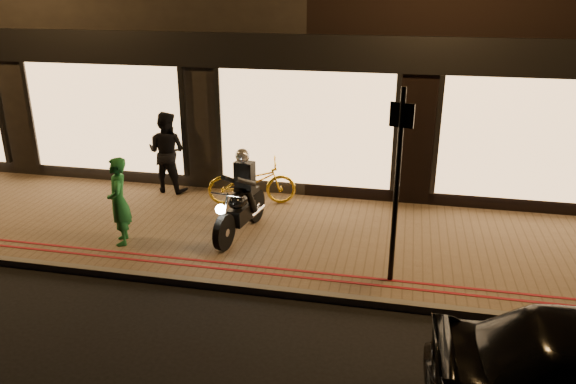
{
  "coord_description": "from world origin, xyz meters",
  "views": [
    {
      "loc": [
        2.02,
        -7.16,
        4.48
      ],
      "look_at": [
        0.15,
        1.58,
        1.1
      ],
      "focal_mm": 35.0,
      "sensor_mm": 36.0,
      "label": 1
    }
  ],
  "objects_px": {
    "sign_post": "(397,178)",
    "bicycle_gold": "(252,182)",
    "person_green": "(119,201)",
    "motorcycle": "(241,202)"
  },
  "relations": [
    {
      "from": "bicycle_gold",
      "to": "sign_post",
      "type": "bearing_deg",
      "value": -147.03
    },
    {
      "from": "sign_post",
      "to": "bicycle_gold",
      "type": "bearing_deg",
      "value": 138.38
    },
    {
      "from": "sign_post",
      "to": "bicycle_gold",
      "type": "relative_size",
      "value": 1.66
    },
    {
      "from": "sign_post",
      "to": "bicycle_gold",
      "type": "height_order",
      "value": "sign_post"
    },
    {
      "from": "person_green",
      "to": "sign_post",
      "type": "bearing_deg",
      "value": 60.16
    },
    {
      "from": "sign_post",
      "to": "person_green",
      "type": "distance_m",
      "value": 4.79
    },
    {
      "from": "motorcycle",
      "to": "bicycle_gold",
      "type": "bearing_deg",
      "value": 107.33
    },
    {
      "from": "bicycle_gold",
      "to": "person_green",
      "type": "distance_m",
      "value": 2.88
    },
    {
      "from": "motorcycle",
      "to": "person_green",
      "type": "distance_m",
      "value": 2.12
    },
    {
      "from": "bicycle_gold",
      "to": "motorcycle",
      "type": "bearing_deg",
      "value": 172.82
    }
  ]
}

